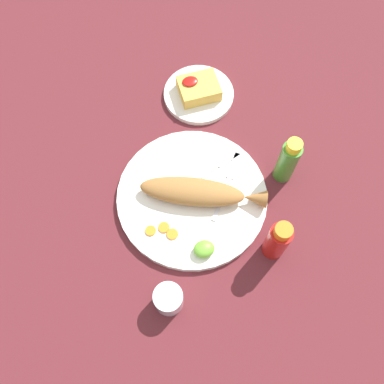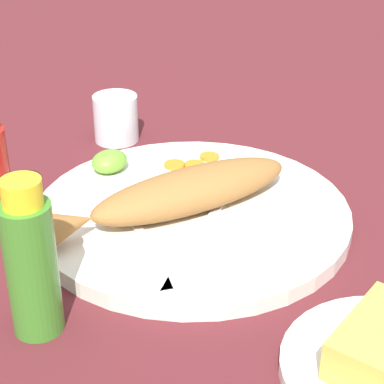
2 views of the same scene
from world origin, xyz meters
TOP-DOWN VIEW (x-y plane):
  - ground_plane at (0.00, 0.00)m, footprint 4.00×4.00m
  - main_plate at (0.00, 0.00)m, footprint 0.35×0.35m
  - fried_fish at (-0.01, 0.01)m, footprint 0.29×0.16m
  - fork_near at (-0.07, -0.05)m, footprint 0.18×0.07m
  - fork_far at (-0.09, -0.01)m, footprint 0.12×0.16m
  - carrot_slice_near at (0.11, 0.06)m, footprint 0.02×0.02m
  - carrot_slice_mid at (0.08, 0.06)m, footprint 0.03×0.03m
  - carrot_slice_far at (0.07, 0.08)m, footprint 0.03×0.03m
  - lime_wedge_main at (0.01, 0.14)m, footprint 0.05×0.04m
  - hot_sauce_bottle_green at (-0.23, 0.00)m, footprint 0.05×0.05m
  - salt_cup at (0.11, 0.22)m, footprint 0.06×0.06m

SIDE VIEW (x-z plane):
  - ground_plane at x=0.00m, z-range 0.00..0.00m
  - main_plate at x=0.00m, z-range 0.00..0.02m
  - fork_near at x=-0.07m, z-range 0.02..0.02m
  - fork_far at x=-0.09m, z-range 0.02..0.02m
  - carrot_slice_near at x=0.11m, z-range 0.02..0.02m
  - carrot_slice_mid at x=0.08m, z-range 0.02..0.02m
  - carrot_slice_far at x=0.07m, z-range 0.02..0.02m
  - salt_cup at x=0.11m, z-range 0.00..0.06m
  - lime_wedge_main at x=0.01m, z-range 0.02..0.04m
  - fried_fish at x=-0.01m, z-range 0.02..0.06m
  - hot_sauce_bottle_green at x=-0.23m, z-range 0.00..0.14m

